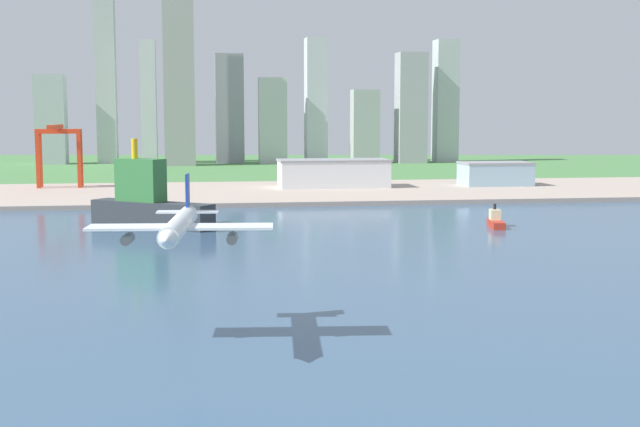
# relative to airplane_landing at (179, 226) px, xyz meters

# --- Properties ---
(ground_plane) EXTENTS (2400.00, 2400.00, 0.00)m
(ground_plane) POSITION_rel_airplane_landing_xyz_m (26.56, 138.41, -24.56)
(ground_plane) COLOR #497E44
(water_bay) EXTENTS (840.00, 360.00, 0.15)m
(water_bay) POSITION_rel_airplane_landing_xyz_m (26.56, 78.41, -24.49)
(water_bay) COLOR #385675
(water_bay) RESTS_ON ground
(industrial_pier) EXTENTS (840.00, 140.00, 2.50)m
(industrial_pier) POSITION_rel_airplane_landing_xyz_m (26.56, 328.41, -23.31)
(industrial_pier) COLOR #AC9A8C
(industrial_pier) RESTS_ON ground
(airplane_landing) EXTENTS (38.12, 41.77, 13.07)m
(airplane_landing) POSITION_rel_airplane_landing_xyz_m (0.00, 0.00, 0.00)
(airplane_landing) COLOR white
(container_barge) EXTENTS (52.39, 42.66, 36.66)m
(container_barge) POSITION_rel_airplane_landing_xyz_m (-16.27, 190.79, -14.25)
(container_barge) COLOR #2D3338
(container_barge) RESTS_ON water_bay
(tugboat_small) EXTENTS (7.98, 18.59, 9.48)m
(tugboat_small) POSITION_rel_airplane_landing_xyz_m (126.88, 167.54, -21.81)
(tugboat_small) COLOR #B22D1E
(tugboat_small) RESTS_ON water_bay
(port_crane_red) EXTENTS (26.52, 46.75, 38.27)m
(port_crane_red) POSITION_rel_airplane_landing_xyz_m (-78.00, 365.49, 5.97)
(port_crane_red) COLOR red
(port_crane_red) RESTS_ON industrial_pier
(warehouse_main) EXTENTS (67.48, 29.67, 17.02)m
(warehouse_main) POSITION_rel_airplane_landing_xyz_m (87.35, 346.53, -13.53)
(warehouse_main) COLOR white
(warehouse_main) RESTS_ON industrial_pier
(warehouse_annex) EXTENTS (43.07, 25.99, 14.63)m
(warehouse_annex) POSITION_rel_airplane_landing_xyz_m (190.31, 345.16, -14.72)
(warehouse_annex) COLOR #99BCD1
(warehouse_annex) RESTS_ON industrial_pier
(distant_skyline) EXTENTS (405.54, 67.72, 157.95)m
(distant_skyline) POSITION_rel_airplane_landing_xyz_m (62.97, 654.73, 34.87)
(distant_skyline) COLOR #ADB3BA
(distant_skyline) RESTS_ON ground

